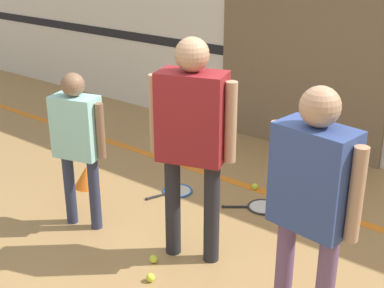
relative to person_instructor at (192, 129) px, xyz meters
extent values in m
plane|color=#A87F4C|center=(0.25, -0.21, -1.09)|extent=(16.00, 16.00, 0.00)
cube|color=silver|center=(0.25, 2.65, 0.51)|extent=(16.00, 0.06, 3.20)
cube|color=black|center=(0.25, 2.62, -0.06)|extent=(16.00, 0.01, 0.12)
cube|color=#756047|center=(-0.46, 2.59, -0.14)|extent=(2.09, 0.05, 1.89)
cube|color=orange|center=(0.25, 1.33, -1.09)|extent=(14.40, 0.10, 0.01)
cylinder|color=#232328|center=(-0.15, -0.05, -0.67)|extent=(0.12, 0.12, 0.84)
cylinder|color=#232328|center=(0.15, 0.05, -0.67)|extent=(0.12, 0.12, 0.84)
cube|color=maroon|center=(0.00, 0.00, 0.09)|extent=(0.55, 0.41, 0.67)
sphere|color=tan|center=(0.00, 0.00, 0.55)|extent=(0.25, 0.25, 0.25)
cylinder|color=tan|center=(-0.28, -0.09, 0.08)|extent=(0.09, 0.09, 0.60)
cylinder|color=tan|center=(0.28, 0.09, 0.08)|extent=(0.09, 0.09, 0.60)
cylinder|color=#2D334C|center=(-1.17, -0.24, -0.76)|extent=(0.10, 0.10, 0.66)
cylinder|color=#2D334C|center=(-0.93, -0.17, -0.76)|extent=(0.10, 0.10, 0.66)
cube|color=#99D8D1|center=(-1.05, -0.21, -0.16)|extent=(0.43, 0.31, 0.53)
sphere|color=brown|center=(-1.05, -0.21, 0.20)|extent=(0.19, 0.19, 0.19)
cylinder|color=brown|center=(-1.27, -0.27, -0.17)|extent=(0.07, 0.07, 0.47)
cylinder|color=brown|center=(-0.83, -0.14, -0.17)|extent=(0.07, 0.07, 0.47)
cylinder|color=#6B4C70|center=(0.94, -0.24, -0.69)|extent=(0.12, 0.12, 0.80)
cube|color=#334784|center=(1.09, -0.26, 0.02)|extent=(0.49, 0.31, 0.63)
sphere|color=tan|center=(1.09, -0.26, 0.45)|extent=(0.23, 0.23, 0.23)
cylinder|color=tan|center=(1.37, -0.30, 0.01)|extent=(0.08, 0.08, 0.56)
cylinder|color=tan|center=(0.82, -0.23, 0.01)|extent=(0.08, 0.08, 0.56)
torus|color=#28282D|center=(0.04, 1.04, -1.08)|extent=(0.42, 0.42, 0.02)
cylinder|color=silver|center=(0.04, 1.04, -1.08)|extent=(0.26, 0.26, 0.01)
cylinder|color=black|center=(-0.16, 0.88, -1.08)|extent=(0.20, 0.16, 0.02)
sphere|color=black|center=(-0.26, 0.81, -1.08)|extent=(0.03, 0.03, 0.03)
torus|color=blue|center=(-0.81, 0.80, -1.08)|extent=(0.39, 0.39, 0.02)
cylinder|color=silver|center=(-0.81, 0.80, -1.08)|extent=(0.26, 0.26, 0.01)
cylinder|color=black|center=(-0.89, 0.57, -1.08)|extent=(0.10, 0.20, 0.02)
sphere|color=black|center=(-0.93, 0.48, -1.08)|extent=(0.03, 0.03, 0.03)
sphere|color=#CCE038|center=(-0.03, -0.46, -1.06)|extent=(0.07, 0.07, 0.07)
sphere|color=#CCE038|center=(-0.22, 1.32, -1.06)|extent=(0.07, 0.07, 0.07)
sphere|color=#CCE038|center=(-0.18, -0.27, -1.06)|extent=(0.07, 0.07, 0.07)
cone|color=orange|center=(-1.61, 0.33, -0.98)|extent=(0.27, 0.27, 0.22)
camera|label=1|loc=(2.25, -2.88, 1.35)|focal=50.00mm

